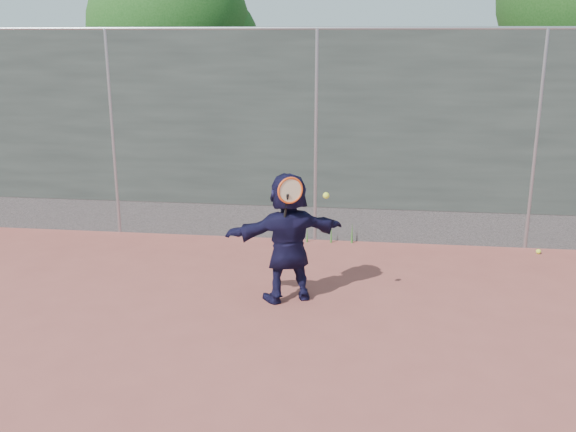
# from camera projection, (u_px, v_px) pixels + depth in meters

# --- Properties ---
(ground) EXTENTS (80.00, 80.00, 0.00)m
(ground) POSITION_uv_depth(u_px,v_px,m) (283.00, 351.00, 6.15)
(ground) COLOR #9E4C42
(ground) RESTS_ON ground
(player) EXTENTS (1.43, 0.98, 1.48)m
(player) POSITION_uv_depth(u_px,v_px,m) (288.00, 237.00, 7.16)
(player) COLOR black
(player) RESTS_ON ground
(ball_ground) EXTENTS (0.07, 0.07, 0.07)m
(ball_ground) POSITION_uv_depth(u_px,v_px,m) (538.00, 251.00, 8.85)
(ball_ground) COLOR #D9EF35
(ball_ground) RESTS_ON ground
(fence) EXTENTS (20.00, 0.06, 3.03)m
(fence) POSITION_uv_depth(u_px,v_px,m) (316.00, 133.00, 9.05)
(fence) COLOR #38423D
(fence) RESTS_ON ground
(swing_action) EXTENTS (0.55, 0.17, 0.51)m
(swing_action) POSITION_uv_depth(u_px,v_px,m) (294.00, 192.00, 6.80)
(swing_action) COLOR #E94A15
(swing_action) RESTS_ON ground
(tree_left) EXTENTS (3.15, 3.00, 4.53)m
(tree_left) POSITION_uv_depth(u_px,v_px,m) (178.00, 33.00, 11.94)
(tree_left) COLOR #382314
(tree_left) RESTS_ON ground
(weed_clump) EXTENTS (0.68, 0.07, 0.30)m
(weed_clump) POSITION_uv_depth(u_px,v_px,m) (334.00, 234.00, 9.30)
(weed_clump) COLOR #387226
(weed_clump) RESTS_ON ground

